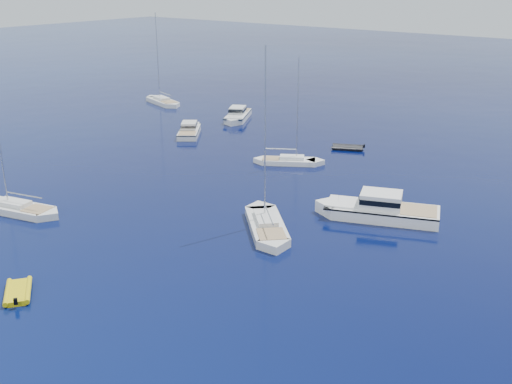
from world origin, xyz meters
TOP-DOWN VIEW (x-y plane):
  - motor_cruiser_centre at (11.03, 31.24)m, footprint 12.60×7.86m
  - motor_cruiser_far_l at (-23.69, 42.94)m, footprint 7.31×8.46m
  - motor_cruiser_horizon at (-24.04, 53.79)m, footprint 7.02×9.76m
  - sailboat_mid_r at (4.63, 22.85)m, footprint 9.95×9.85m
  - sailboat_mid_l at (-16.32, 11.84)m, footprint 10.54×5.04m
  - sailboat_centre at (-4.94, 40.03)m, footprint 8.66×6.55m
  - sailboat_far_l at (-41.70, 55.24)m, footprint 10.85×5.82m
  - tender_yellow at (-2.23, 3.06)m, footprint 4.33×3.93m
  - tender_grey_far at (-2.62, 49.71)m, footprint 4.69×3.79m

SIDE VIEW (x-z plane):
  - motor_cruiser_centre at x=11.03m, z-range -1.59..1.59m
  - motor_cruiser_far_l at x=-23.69m, z-range -1.13..1.13m
  - motor_cruiser_horizon at x=-24.04m, z-range -1.25..1.25m
  - sailboat_mid_r at x=4.63m, z-range -8.17..8.17m
  - sailboat_mid_l at x=-16.32m, z-range -7.50..7.50m
  - sailboat_centre at x=-4.94m, z-range -6.45..6.45m
  - sailboat_far_l at x=-41.70m, z-range -7.73..7.73m
  - tender_yellow at x=-2.23m, z-range -0.47..0.47m
  - tender_grey_far at x=-2.62m, z-range -0.47..0.47m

